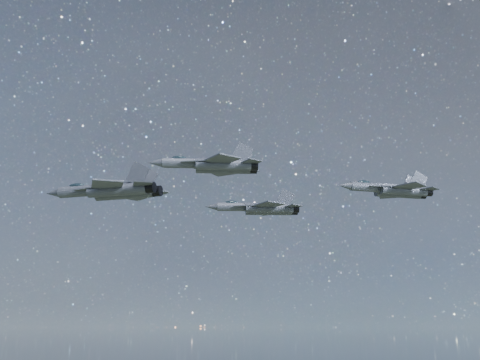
# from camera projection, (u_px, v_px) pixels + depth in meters

# --- Properties ---
(jet_lead) EXTENTS (19.66, 13.75, 4.95)m
(jet_lead) POSITION_uv_depth(u_px,v_px,m) (112.00, 190.00, 83.01)
(jet_lead) COLOR #3A3D48
(jet_left) EXTENTS (17.28, 11.87, 4.34)m
(jet_left) POSITION_uv_depth(u_px,v_px,m) (261.00, 208.00, 98.04)
(jet_left) COLOR #3A3D48
(jet_right) EXTENTS (15.48, 10.58, 3.89)m
(jet_right) POSITION_uv_depth(u_px,v_px,m) (214.00, 165.00, 74.94)
(jet_right) COLOR #3A3D48
(jet_slot) EXTENTS (14.79, 9.72, 3.80)m
(jet_slot) POSITION_uv_depth(u_px,v_px,m) (393.00, 190.00, 82.04)
(jet_slot) COLOR #3A3D48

